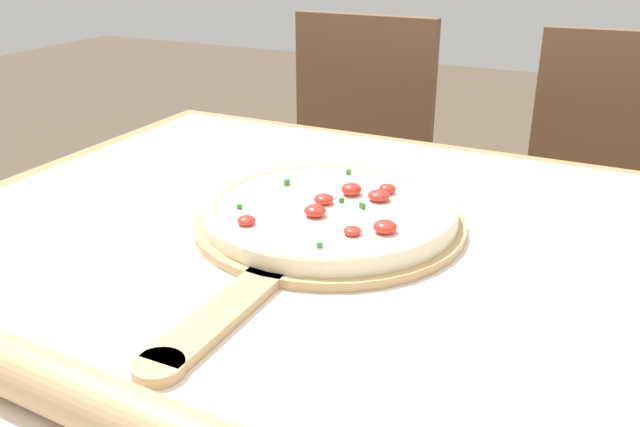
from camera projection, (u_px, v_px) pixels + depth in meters
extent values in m
cube|color=#A87F51|center=(309.00, 266.00, 0.85)|extent=(1.13, 1.05, 0.03)
cylinder|color=#A87F51|center=(206.00, 275.00, 1.58)|extent=(0.06, 0.06, 0.69)
cube|color=silver|center=(309.00, 254.00, 0.84)|extent=(1.05, 0.97, 0.00)
cylinder|color=tan|center=(330.00, 222.00, 0.91)|extent=(0.36, 0.36, 0.01)
cube|color=tan|center=(222.00, 314.00, 0.70)|extent=(0.04, 0.21, 0.01)
cylinder|color=tan|center=(158.00, 368.00, 0.61)|extent=(0.05, 0.05, 0.01)
cylinder|color=beige|center=(330.00, 212.00, 0.90)|extent=(0.34, 0.34, 0.02)
torus|color=beige|center=(330.00, 207.00, 0.90)|extent=(0.34, 0.34, 0.02)
cylinder|color=white|center=(330.00, 206.00, 0.90)|extent=(0.30, 0.30, 0.00)
ellipsoid|color=red|center=(354.00, 190.00, 0.93)|extent=(0.03, 0.03, 0.02)
ellipsoid|color=red|center=(387.00, 189.00, 0.94)|extent=(0.02, 0.02, 0.01)
ellipsoid|color=red|center=(246.00, 220.00, 0.84)|extent=(0.02, 0.02, 0.01)
ellipsoid|color=red|center=(324.00, 199.00, 0.90)|extent=(0.03, 0.03, 0.01)
ellipsoid|color=red|center=(352.00, 231.00, 0.81)|extent=(0.02, 0.02, 0.01)
ellipsoid|color=red|center=(315.00, 211.00, 0.86)|extent=(0.03, 0.03, 0.01)
ellipsoid|color=red|center=(379.00, 195.00, 0.91)|extent=(0.03, 0.03, 0.01)
ellipsoid|color=red|center=(385.00, 227.00, 0.82)|extent=(0.03, 0.03, 0.01)
cube|color=#387533|center=(287.00, 182.00, 0.97)|extent=(0.01, 0.01, 0.01)
cube|color=#387533|center=(343.00, 201.00, 0.91)|extent=(0.01, 0.01, 0.01)
cube|color=#387533|center=(319.00, 245.00, 0.78)|extent=(0.01, 0.01, 0.01)
cube|color=#387533|center=(362.00, 206.00, 0.89)|extent=(0.01, 0.01, 0.01)
cube|color=#387533|center=(349.00, 172.00, 1.01)|extent=(0.01, 0.01, 0.01)
cube|color=#387533|center=(240.00, 207.00, 0.89)|extent=(0.01, 0.01, 0.01)
cylinder|color=tan|center=(99.00, 405.00, 0.54)|extent=(0.31, 0.07, 0.05)
cube|color=brown|center=(335.00, 205.00, 1.72)|extent=(0.41, 0.41, 0.02)
cube|color=brown|center=(364.00, 101.00, 1.78)|extent=(0.38, 0.04, 0.44)
cylinder|color=brown|center=(252.00, 298.00, 1.74)|extent=(0.04, 0.04, 0.43)
cylinder|color=brown|center=(367.00, 327.00, 1.62)|extent=(0.04, 0.04, 0.43)
cylinder|color=brown|center=(307.00, 248.00, 2.01)|extent=(0.04, 0.04, 0.43)
cylinder|color=brown|center=(410.00, 270.00, 1.88)|extent=(0.04, 0.04, 0.43)
cube|color=brown|center=(603.00, 255.00, 1.46)|extent=(0.44, 0.44, 0.02)
cube|color=brown|center=(619.00, 130.00, 1.53)|extent=(0.38, 0.07, 0.44)
cylinder|color=brown|center=(507.00, 368.00, 1.47)|extent=(0.04, 0.04, 0.43)
cylinder|color=brown|center=(522.00, 298.00, 1.74)|extent=(0.04, 0.04, 0.43)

